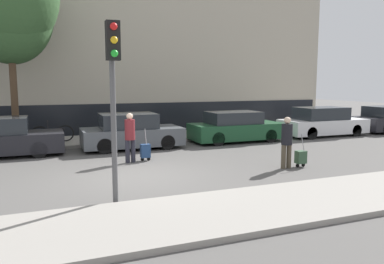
% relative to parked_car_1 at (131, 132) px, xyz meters
% --- Properties ---
extents(ground_plane, '(80.00, 80.00, 0.00)m').
position_rel_parked_car_1_xyz_m(ground_plane, '(-0.92, -4.64, -0.67)').
color(ground_plane, '#565451').
extents(sidewalk_near, '(28.00, 2.50, 0.12)m').
position_rel_parked_car_1_xyz_m(sidewalk_near, '(-0.92, -8.39, -0.61)').
color(sidewalk_near, gray).
rests_on(sidewalk_near, ground_plane).
extents(sidewalk_far, '(28.00, 3.00, 0.12)m').
position_rel_parked_car_1_xyz_m(sidewalk_far, '(-0.92, 2.36, -0.61)').
color(sidewalk_far, gray).
rests_on(sidewalk_far, ground_plane).
extents(building_facade, '(28.00, 2.89, 9.85)m').
position_rel_parked_car_1_xyz_m(building_facade, '(-0.92, 5.97, 4.24)').
color(building_facade, '#B7AD99').
rests_on(building_facade, ground_plane).
extents(parked_car_1, '(4.01, 1.85, 1.44)m').
position_rel_parked_car_1_xyz_m(parked_car_1, '(0.00, 0.00, 0.00)').
color(parked_car_1, '#4C5156').
rests_on(parked_car_1, ground_plane).
extents(parked_car_2, '(4.22, 1.76, 1.38)m').
position_rel_parked_car_1_xyz_m(parked_car_2, '(4.82, 0.01, -0.02)').
color(parked_car_2, '#194728').
rests_on(parked_car_2, ground_plane).
extents(parked_car_3, '(4.44, 1.76, 1.45)m').
position_rel_parked_car_1_xyz_m(parked_car_3, '(9.81, 0.07, 0.01)').
color(parked_car_3, silver).
rests_on(parked_car_3, ground_plane).
extents(pedestrian_left, '(0.35, 0.34, 1.68)m').
position_rel_parked_car_1_xyz_m(pedestrian_left, '(-0.63, -2.71, 0.28)').
color(pedestrian_left, '#23232D').
rests_on(pedestrian_left, ground_plane).
extents(trolley_left, '(0.34, 0.29, 1.12)m').
position_rel_parked_car_1_xyz_m(trolley_left, '(-0.09, -2.62, -0.32)').
color(trolley_left, navy).
rests_on(trolley_left, ground_plane).
extents(pedestrian_right, '(0.35, 0.34, 1.62)m').
position_rel_parked_car_1_xyz_m(pedestrian_right, '(3.74, -5.36, 0.25)').
color(pedestrian_right, '#4C4233').
rests_on(pedestrian_right, ground_plane).
extents(trolley_right, '(0.34, 0.29, 1.06)m').
position_rel_parked_car_1_xyz_m(trolley_right, '(4.29, -5.37, -0.35)').
color(trolley_right, '#335138').
rests_on(trolley_right, ground_plane).
extents(traffic_light, '(0.28, 0.47, 3.93)m').
position_rel_parked_car_1_xyz_m(traffic_light, '(-1.87, -7.00, 2.13)').
color(traffic_light, '#515154').
rests_on(traffic_light, ground_plane).
extents(parked_bicycle, '(1.77, 0.06, 0.96)m').
position_rel_parked_car_1_xyz_m(parked_bicycle, '(-2.96, 2.13, -0.18)').
color(parked_bicycle, black).
rests_on(parked_bicycle, sidewalk_far).
extents(bare_tree_down_street, '(3.44, 3.44, 7.50)m').
position_rel_parked_car_1_xyz_m(bare_tree_down_street, '(-4.38, 2.19, 4.83)').
color(bare_tree_down_street, '#4C3826').
rests_on(bare_tree_down_street, sidewalk_far).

